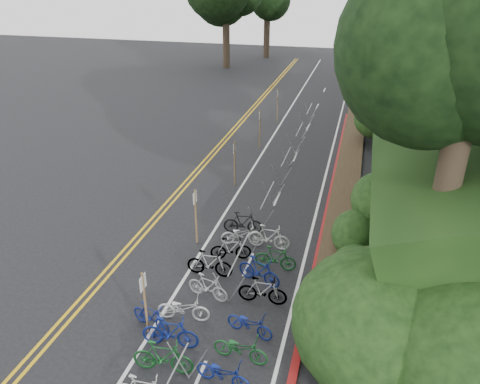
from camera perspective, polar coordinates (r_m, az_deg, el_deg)
The scene contains 9 objects.
ground at distance 16.66m, azimuth -13.27°, elevation -14.58°, with size 120.00×120.00×0.00m, color black.
road_markings at distance 24.34m, azimuth -1.15°, elevation -0.04°, with size 7.47×80.00×0.01m.
red_curb at distance 25.27m, azimuth 11.18°, elevation 0.58°, with size 0.25×28.00×0.10m, color maroon.
embankment at distance 31.65m, azimuth 26.02°, elevation 8.47°, with size 14.30×48.14×9.11m.
bike_racks_rest at distance 26.12m, azimuth 5.61°, elevation 3.74°, with size 1.14×23.00×1.17m.
signpost_near at distance 15.16m, azimuth -11.54°, elevation -12.65°, with size 0.08×0.40×2.28m.
signposts_rest at distance 27.27m, azimuth 1.03°, elevation 6.12°, with size 0.08×18.40×2.50m.
bike_front at distance 15.80m, azimuth -10.80°, elevation -14.67°, with size 1.57×0.44×0.94m, color navy.
bike_valet at distance 16.33m, azimuth -1.90°, elevation -12.47°, with size 3.18×11.14×1.10m.
Camera 1 is at (6.75, -10.94, 10.61)m, focal length 35.00 mm.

